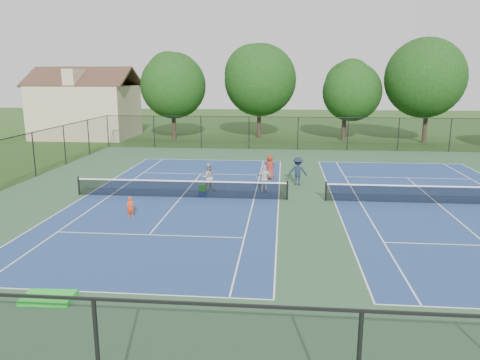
# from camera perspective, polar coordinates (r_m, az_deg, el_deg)

# --- Properties ---
(ground) EXTENTS (140.00, 140.00, 0.00)m
(ground) POSITION_cam_1_polar(r_m,az_deg,el_deg) (25.99, 8.07, -2.48)
(ground) COLOR #234716
(ground) RESTS_ON ground
(court_pad) EXTENTS (36.00, 36.00, 0.01)m
(court_pad) POSITION_cam_1_polar(r_m,az_deg,el_deg) (25.99, 8.07, -2.47)
(court_pad) COLOR #2B4C34
(court_pad) RESTS_ON ground
(tennis_court_left) EXTENTS (12.00, 23.83, 1.07)m
(tennis_court_left) POSITION_cam_1_polar(r_m,az_deg,el_deg) (26.55, -7.19, -1.91)
(tennis_court_left) COLOR navy
(tennis_court_left) RESTS_ON ground
(tennis_court_right) EXTENTS (12.00, 23.83, 1.07)m
(tennis_court_right) POSITION_cam_1_polar(r_m,az_deg,el_deg) (27.24, 22.97, -2.46)
(tennis_court_right) COLOR navy
(tennis_court_right) RESTS_ON ground
(perimeter_fence) EXTENTS (36.08, 36.08, 3.02)m
(perimeter_fence) POSITION_cam_1_polar(r_m,az_deg,el_deg) (25.62, 8.18, 0.98)
(perimeter_fence) COLOR black
(perimeter_fence) RESTS_ON ground
(tree_back_a) EXTENTS (6.80, 6.80, 9.15)m
(tree_back_a) POSITION_cam_1_polar(r_m,az_deg,el_deg) (50.44, -8.23, 11.75)
(tree_back_a) COLOR #2D2116
(tree_back_a) RESTS_ON ground
(tree_back_b) EXTENTS (7.60, 7.60, 10.03)m
(tree_back_b) POSITION_cam_1_polar(r_m,az_deg,el_deg) (51.14, 2.39, 12.50)
(tree_back_b) COLOR #2D2116
(tree_back_b) RESTS_ON ground
(tree_back_c) EXTENTS (6.00, 6.00, 8.40)m
(tree_back_c) POSITION_cam_1_polar(r_m,az_deg,el_deg) (50.48, 12.76, 10.94)
(tree_back_c) COLOR #2D2116
(tree_back_c) RESTS_ON ground
(tree_back_d) EXTENTS (7.80, 7.80, 10.37)m
(tree_back_d) POSITION_cam_1_polar(r_m,az_deg,el_deg) (51.12, 22.10, 11.86)
(tree_back_d) COLOR #2D2116
(tree_back_d) RESTS_ON ground
(clapboard_house) EXTENTS (10.80, 8.10, 7.65)m
(clapboard_house) POSITION_cam_1_polar(r_m,az_deg,el_deg) (54.68, -18.23, 8.22)
(clapboard_house) COLOR tan
(clapboard_house) RESTS_ON ground
(child_player) EXTENTS (0.40, 0.28, 1.03)m
(child_player) POSITION_cam_1_polar(r_m,az_deg,el_deg) (23.19, -13.21, -3.23)
(child_player) COLOR #EE400F
(child_player) RESTS_ON ground
(instructor) EXTENTS (1.00, 0.89, 1.70)m
(instructor) POSITION_cam_1_polar(r_m,az_deg,el_deg) (27.62, -3.89, 0.34)
(instructor) COLOR #999A9C
(instructor) RESTS_ON ground
(bystander_a) EXTENTS (0.98, 0.44, 1.66)m
(bystander_a) POSITION_cam_1_polar(r_m,az_deg,el_deg) (27.27, 3.01, 0.14)
(bystander_a) COLOR silver
(bystander_a) RESTS_ON ground
(bystander_b) EXTENTS (1.20, 0.76, 1.78)m
(bystander_b) POSITION_cam_1_polar(r_m,az_deg,el_deg) (29.34, 7.06, 1.08)
(bystander_b) COLOR #172334
(bystander_b) RESTS_ON ground
(bystander_c) EXTENTS (0.87, 0.64, 1.65)m
(bystander_c) POSITION_cam_1_polar(r_m,az_deg,el_deg) (30.93, 3.66, 1.62)
(bystander_c) COLOR maroon
(bystander_c) RESTS_ON ground
(ball_crate) EXTENTS (0.42, 0.33, 0.30)m
(ball_crate) POSITION_cam_1_polar(r_m,az_deg,el_deg) (26.69, -4.59, -1.65)
(ball_crate) COLOR navy
(ball_crate) RESTS_ON ground
(ball_hopper) EXTENTS (0.35, 0.29, 0.37)m
(ball_hopper) POSITION_cam_1_polar(r_m,az_deg,el_deg) (26.61, -4.61, -0.94)
(ball_hopper) COLOR green
(ball_hopper) RESTS_ON ball_crate
(green_tarp) EXTENTS (1.56, 0.96, 0.16)m
(green_tarp) POSITION_cam_1_polar(r_m,az_deg,el_deg) (15.84, -22.35, -13.14)
(green_tarp) COLOR green
(green_tarp) RESTS_ON ground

